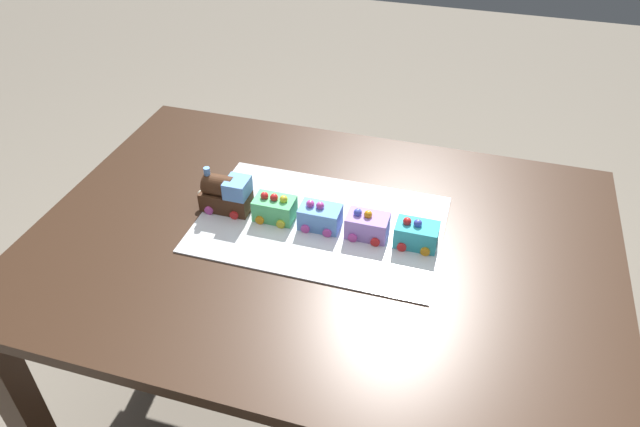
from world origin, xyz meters
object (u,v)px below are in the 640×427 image
object	(u,v)px
dining_table	(322,269)
cake_car_hopper_lavender	(367,225)
cake_car_tanker_turquoise	(416,234)
cake_car_gondola_sky_blue	(320,217)
cake_locomotive	(226,194)
cake_car_flatbed_mint_green	(275,208)

from	to	relation	value
dining_table	cake_car_hopper_lavender	world-z (taller)	cake_car_hopper_lavender
cake_car_hopper_lavender	cake_car_tanker_turquoise	distance (m)	0.12
dining_table	cake_car_gondola_sky_blue	bearing A→B (deg)	114.45
cake_locomotive	cake_car_tanker_turquoise	distance (m)	0.48
cake_locomotive	cake_car_flatbed_mint_green	size ratio (longest dim) A/B	1.40
cake_car_flatbed_mint_green	cake_car_gondola_sky_blue	distance (m)	0.12
dining_table	cake_locomotive	distance (m)	0.31
cake_locomotive	cake_car_hopper_lavender	distance (m)	0.36
cake_locomotive	cake_car_gondola_sky_blue	size ratio (longest dim) A/B	1.40
cake_locomotive	cake_car_gondola_sky_blue	distance (m)	0.25
cake_car_gondola_sky_blue	cake_car_tanker_turquoise	distance (m)	0.24
cake_car_flatbed_mint_green	cake_car_gondola_sky_blue	xyz separation A→B (m)	(0.12, 0.00, -0.00)
cake_car_hopper_lavender	cake_car_flatbed_mint_green	bearing A→B (deg)	180.00
cake_locomotive	cake_car_gondola_sky_blue	world-z (taller)	cake_locomotive
dining_table	cake_car_tanker_turquoise	xyz separation A→B (m)	(0.22, 0.03, 0.14)
dining_table	cake_car_flatbed_mint_green	world-z (taller)	cake_car_flatbed_mint_green
cake_locomotive	cake_car_gondola_sky_blue	bearing A→B (deg)	0.00
cake_car_hopper_lavender	cake_car_gondola_sky_blue	bearing A→B (deg)	180.00
cake_car_gondola_sky_blue	cake_car_hopper_lavender	size ratio (longest dim) A/B	1.00
dining_table	cake_car_hopper_lavender	size ratio (longest dim) A/B	14.00
cake_car_gondola_sky_blue	cake_car_tanker_turquoise	size ratio (longest dim) A/B	1.00
cake_car_gondola_sky_blue	cake_car_flatbed_mint_green	bearing A→B (deg)	180.00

